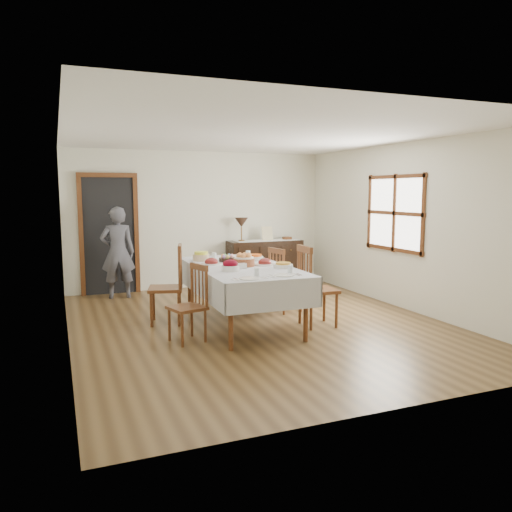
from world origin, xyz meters
name	(u,v)px	position (x,y,z in m)	size (l,w,h in m)	color
ground	(259,324)	(0.00, 0.00, 0.00)	(6.00, 6.00, 0.00)	brown
room_shell	(238,206)	(-0.15, 0.42, 1.64)	(5.02, 6.02, 2.65)	white
dining_table	(241,273)	(-0.24, 0.05, 0.73)	(1.27, 2.43, 0.83)	silver
chair_left_near	(190,303)	(-1.08, -0.43, 0.48)	(0.49, 0.49, 0.96)	#5D3117
chair_left_far	(170,284)	(-1.14, 0.51, 0.56)	(0.56, 0.56, 1.11)	#5D3117
chair_right_near	(314,286)	(0.67, -0.38, 0.57)	(0.49, 0.49, 1.12)	#5D3117
chair_right_far	(283,279)	(0.63, 0.54, 0.50)	(0.49, 0.49, 0.99)	#5D3117
sideboard	(265,263)	(1.24, 2.72, 0.44)	(1.47, 0.54, 0.88)	black
person	(118,249)	(-1.61, 2.53, 0.85)	(0.53, 0.34, 1.70)	#4E4F59
bread_basket	(244,260)	(-0.21, 0.02, 0.91)	(0.29, 0.29, 0.18)	brown
egg_basket	(228,259)	(-0.27, 0.55, 0.87)	(0.26, 0.26, 0.11)	black
ham_platter_a	(211,262)	(-0.58, 0.35, 0.86)	(0.29, 0.29, 0.11)	white
ham_platter_b	(265,263)	(0.10, 0.03, 0.86)	(0.33, 0.33, 0.11)	white
beet_bowl	(230,266)	(-0.52, -0.30, 0.89)	(0.23, 0.23, 0.15)	white
carrot_bowl	(256,258)	(0.15, 0.49, 0.87)	(0.23, 0.23, 0.09)	white
pineapple_bowl	(201,257)	(-0.61, 0.76, 0.89)	(0.25, 0.25, 0.14)	#D3B489
casserole_dish	(283,265)	(0.23, -0.31, 0.86)	(0.26, 0.26, 0.07)	white
butter_dish	(241,266)	(-0.33, -0.17, 0.86)	(0.14, 0.09, 0.07)	white
setting_left	(252,276)	(-0.46, -0.90, 0.85)	(0.42, 0.31, 0.10)	white
setting_right	(286,273)	(0.02, -0.84, 0.85)	(0.42, 0.31, 0.10)	white
glass_far_a	(214,256)	(-0.38, 0.87, 0.88)	(0.07, 0.07, 0.10)	white
glass_far_b	(248,254)	(0.19, 0.90, 0.88)	(0.07, 0.07, 0.10)	white
runner	(267,240)	(1.28, 2.70, 0.89)	(1.30, 0.35, 0.01)	white
table_lamp	(241,223)	(0.75, 2.72, 1.24)	(0.26, 0.26, 0.46)	brown
picture_frame	(267,234)	(1.27, 2.69, 1.02)	(0.22, 0.08, 0.28)	beige
deco_bowl	(287,238)	(1.72, 2.71, 0.91)	(0.20, 0.20, 0.06)	#5D3117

